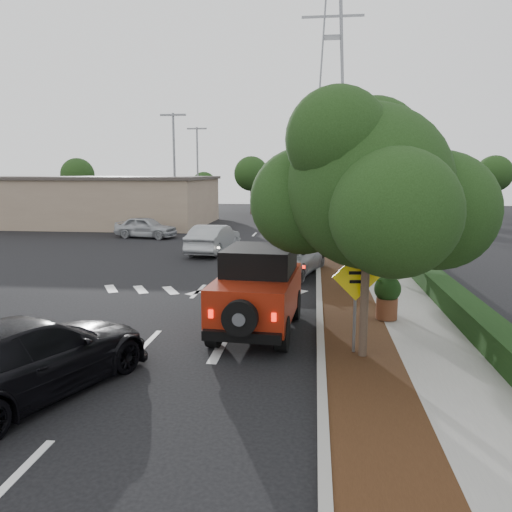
% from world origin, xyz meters
% --- Properties ---
extents(ground, '(120.00, 120.00, 0.00)m').
position_xyz_m(ground, '(0.00, 0.00, 0.00)').
color(ground, black).
rests_on(ground, ground).
extents(curb, '(0.20, 70.00, 0.15)m').
position_xyz_m(curb, '(4.60, 12.00, 0.07)').
color(curb, '#9E9B93').
rests_on(curb, ground).
extents(planting_strip, '(1.80, 70.00, 0.12)m').
position_xyz_m(planting_strip, '(5.60, 12.00, 0.06)').
color(planting_strip, black).
rests_on(planting_strip, ground).
extents(sidewalk, '(2.00, 70.00, 0.12)m').
position_xyz_m(sidewalk, '(7.50, 12.00, 0.06)').
color(sidewalk, gray).
rests_on(sidewalk, ground).
extents(hedge, '(0.80, 70.00, 0.80)m').
position_xyz_m(hedge, '(8.90, 12.00, 0.40)').
color(hedge, black).
rests_on(hedge, ground).
extents(commercial_building, '(22.00, 12.00, 4.00)m').
position_xyz_m(commercial_building, '(-16.00, 30.00, 2.00)').
color(commercial_building, gray).
rests_on(commercial_building, ground).
extents(transmission_tower, '(7.00, 4.00, 28.00)m').
position_xyz_m(transmission_tower, '(6.00, 48.00, 0.00)').
color(transmission_tower, slate).
rests_on(transmission_tower, ground).
extents(street_tree_near, '(3.80, 3.80, 5.92)m').
position_xyz_m(street_tree_near, '(5.60, -0.50, 0.00)').
color(street_tree_near, black).
rests_on(street_tree_near, ground).
extents(street_tree_mid, '(3.20, 3.20, 5.32)m').
position_xyz_m(street_tree_mid, '(5.60, 6.50, 0.00)').
color(street_tree_mid, black).
rests_on(street_tree_mid, ground).
extents(street_tree_far, '(3.40, 3.40, 5.62)m').
position_xyz_m(street_tree_far, '(5.60, 13.00, 0.00)').
color(street_tree_far, black).
rests_on(street_tree_far, ground).
extents(light_pole_a, '(2.00, 0.22, 9.00)m').
position_xyz_m(light_pole_a, '(-6.50, 26.00, 0.00)').
color(light_pole_a, slate).
rests_on(light_pole_a, ground).
extents(light_pole_b, '(2.00, 0.22, 9.00)m').
position_xyz_m(light_pole_b, '(-7.50, 38.00, 0.00)').
color(light_pole_b, slate).
rests_on(light_pole_b, ground).
extents(red_jeep, '(2.35, 4.77, 2.39)m').
position_xyz_m(red_jeep, '(2.84, 1.62, 1.21)').
color(red_jeep, black).
rests_on(red_jeep, ground).
extents(silver_suv_ahead, '(3.63, 5.62, 1.44)m').
position_xyz_m(silver_suv_ahead, '(3.20, 9.60, 0.72)').
color(silver_suv_ahead, '#9FA0A6').
rests_on(silver_suv_ahead, ground).
extents(black_suv_oncoming, '(4.09, 6.05, 1.63)m').
position_xyz_m(black_suv_oncoming, '(-1.33, -3.26, 0.81)').
color(black_suv_oncoming, black).
rests_on(black_suv_oncoming, ground).
extents(silver_sedan_oncoming, '(2.35, 5.12, 1.63)m').
position_xyz_m(silver_sedan_oncoming, '(-1.25, 15.13, 0.81)').
color(silver_sedan_oncoming, '#979B9E').
rests_on(silver_sedan_oncoming, ground).
extents(parked_suv, '(4.62, 2.54, 1.49)m').
position_xyz_m(parked_suv, '(-7.31, 21.23, 0.74)').
color(parked_suv, '#A4A7AC').
rests_on(parked_suv, ground).
extents(speed_hump_sign, '(1.15, 0.18, 2.47)m').
position_xyz_m(speed_hump_sign, '(5.40, -0.31, 1.71)').
color(speed_hump_sign, slate).
rests_on(speed_hump_sign, ground).
extents(terracotta_planter, '(0.80, 0.80, 1.39)m').
position_xyz_m(terracotta_planter, '(6.60, 2.68, 0.94)').
color(terracotta_planter, brown).
rests_on(terracotta_planter, ground).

